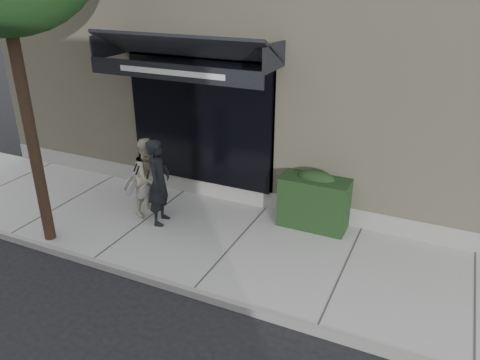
% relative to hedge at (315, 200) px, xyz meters
% --- Properties ---
extents(ground, '(80.00, 80.00, 0.00)m').
position_rel_hedge_xyz_m(ground, '(-1.10, -1.25, -0.66)').
color(ground, black).
rests_on(ground, ground).
extents(sidewalk, '(20.00, 3.00, 0.12)m').
position_rel_hedge_xyz_m(sidewalk, '(-1.10, -1.25, -0.60)').
color(sidewalk, '#A4A39F').
rests_on(sidewalk, ground).
extents(curb, '(20.00, 0.10, 0.14)m').
position_rel_hedge_xyz_m(curb, '(-1.10, -2.80, -0.59)').
color(curb, gray).
rests_on(curb, ground).
extents(building_facade, '(14.30, 8.04, 5.64)m').
position_rel_hedge_xyz_m(building_facade, '(-1.11, 3.71, 2.08)').
color(building_facade, tan).
rests_on(building_facade, ground).
extents(hedge, '(1.30, 0.70, 1.14)m').
position_rel_hedge_xyz_m(hedge, '(0.00, 0.00, 0.00)').
color(hedge, black).
rests_on(hedge, sidewalk).
extents(pedestrian_front, '(0.77, 0.84, 1.71)m').
position_rel_hedge_xyz_m(pedestrian_front, '(-2.76, -1.16, 0.32)').
color(pedestrian_front, black).
rests_on(pedestrian_front, sidewalk).
extents(pedestrian_back, '(0.74, 0.87, 1.59)m').
position_rel_hedge_xyz_m(pedestrian_back, '(-3.17, -0.88, 0.26)').
color(pedestrian_back, beige).
rests_on(pedestrian_back, sidewalk).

